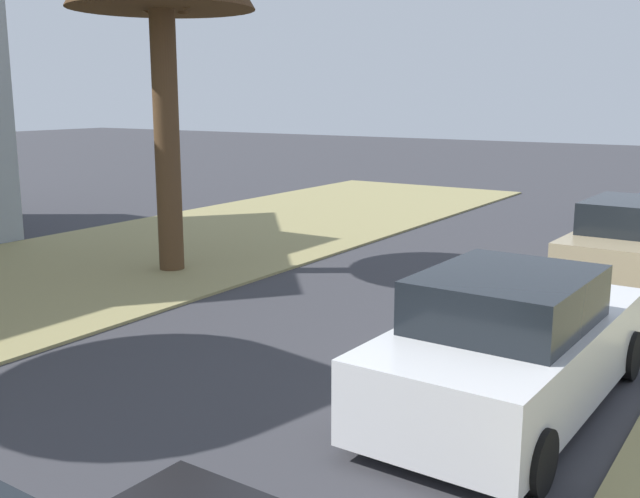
# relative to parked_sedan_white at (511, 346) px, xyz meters

# --- Properties ---
(parked_sedan_white) EXTENTS (2.06, 4.46, 1.57)m
(parked_sedan_white) POSITION_rel_parked_sedan_white_xyz_m (0.00, 0.00, 0.00)
(parked_sedan_white) COLOR white
(parked_sedan_white) RESTS_ON ground
(parked_sedan_tan) EXTENTS (2.06, 4.46, 1.57)m
(parked_sedan_tan) POSITION_rel_parked_sedan_white_xyz_m (0.03, 6.68, 0.00)
(parked_sedan_tan) COLOR tan
(parked_sedan_tan) RESTS_ON ground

